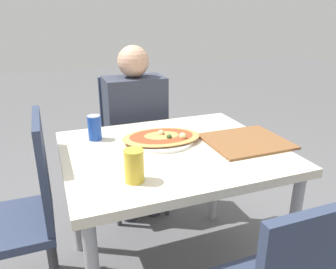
{
  "coord_description": "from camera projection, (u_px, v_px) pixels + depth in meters",
  "views": [
    {
      "loc": [
        -0.52,
        -1.32,
        1.34
      ],
      "look_at": [
        -0.01,
        0.03,
        0.8
      ],
      "focal_mm": 35.0,
      "sensor_mm": 36.0,
      "label": 1
    }
  ],
  "objects": [
    {
      "name": "drink_glass",
      "position": [
        134.0,
        166.0,
        1.22
      ],
      "size": [
        0.08,
        0.08,
        0.13
      ],
      "color": "gold",
      "rests_on": "dining_table"
    },
    {
      "name": "chair_side_left",
      "position": [
        23.0,
        208.0,
        1.47
      ],
      "size": [
        0.4,
        0.4,
        0.93
      ],
      "rotation": [
        0.0,
        0.0,
        1.57
      ],
      "color": "#2D3851",
      "rests_on": "ground_plane"
    },
    {
      "name": "serving_tray",
      "position": [
        246.0,
        141.0,
        1.61
      ],
      "size": [
        0.38,
        0.34,
        0.01
      ],
      "color": "brown",
      "rests_on": "dining_table"
    },
    {
      "name": "pizza_main",
      "position": [
        162.0,
        138.0,
        1.62
      ],
      "size": [
        0.42,
        0.32,
        0.06
      ],
      "color": "white",
      "rests_on": "dining_table"
    },
    {
      "name": "dining_table",
      "position": [
        172.0,
        164.0,
        1.57
      ],
      "size": [
        1.0,
        0.84,
        0.74
      ],
      "color": "beige",
      "rests_on": "ground_plane"
    },
    {
      "name": "soda_can",
      "position": [
        95.0,
        128.0,
        1.63
      ],
      "size": [
        0.07,
        0.07,
        0.12
      ],
      "color": "#1E47B2",
      "rests_on": "dining_table"
    },
    {
      "name": "chair_far_seated",
      "position": [
        132.0,
        138.0,
        2.28
      ],
      "size": [
        0.4,
        0.4,
        0.93
      ],
      "rotation": [
        0.0,
        0.0,
        3.14
      ],
      "color": "#2D3851",
      "rests_on": "ground_plane"
    },
    {
      "name": "person_seated",
      "position": [
        136.0,
        121.0,
        2.12
      ],
      "size": [
        0.38,
        0.26,
        1.15
      ],
      "rotation": [
        0.0,
        0.0,
        3.14
      ],
      "color": "#2D2D38",
      "rests_on": "ground_plane"
    }
  ]
}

